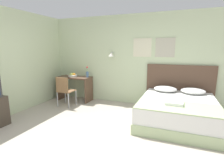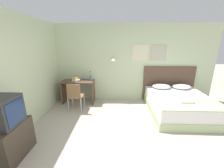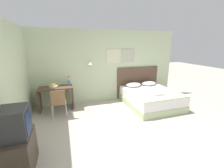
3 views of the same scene
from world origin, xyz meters
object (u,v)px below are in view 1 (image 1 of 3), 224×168
at_px(headboard, 179,87).
at_px(folded_towel_near_foot, 174,102).
at_px(pillow_right, 193,91).
at_px(bed, 177,111).
at_px(desk_chair, 64,89).
at_px(fruit_bowl, 73,75).
at_px(desk, 75,84).
at_px(pillow_left, 165,89).
at_px(flower_vase, 87,74).
at_px(throw_blanket, 178,107).

bearing_deg(headboard, folded_towel_near_foot, -92.93).
height_order(headboard, pillow_right, headboard).
height_order(bed, headboard, headboard).
height_order(folded_towel_near_foot, desk_chair, desk_chair).
relative_size(bed, fruit_bowl, 7.12).
relative_size(bed, desk_chair, 2.23).
bearing_deg(desk_chair, pillow_right, 11.26).
xyz_separation_m(bed, folded_towel_near_foot, (-0.07, -0.43, 0.33)).
distance_m(headboard, desk, 3.19).
height_order(folded_towel_near_foot, desk, desk).
distance_m(pillow_left, flower_vase, 2.41).
bearing_deg(folded_towel_near_foot, pillow_right, 70.03).
bearing_deg(headboard, throw_blanket, -90.00).
bearing_deg(headboard, pillow_right, -42.15).
height_order(headboard, fruit_bowl, headboard).
bearing_deg(bed, folded_towel_near_foot, -99.70).
bearing_deg(folded_towel_near_foot, flower_vase, 156.06).
relative_size(pillow_left, pillow_right, 1.00).
height_order(headboard, flower_vase, headboard).
bearing_deg(desk_chair, folded_towel_near_foot, -8.46).
bearing_deg(bed, pillow_right, 64.30).
xyz_separation_m(headboard, pillow_right, (0.34, -0.31, -0.01)).
distance_m(desk_chair, flower_vase, 0.90).
bearing_deg(flower_vase, pillow_right, -0.92).
distance_m(throw_blanket, desk, 3.41).
bearing_deg(folded_towel_near_foot, fruit_bowl, 160.63).
distance_m(bed, folded_towel_near_foot, 0.54).
xyz_separation_m(headboard, desk, (-3.17, -0.33, -0.09)).
bearing_deg(throw_blanket, fruit_bowl, 158.90).
relative_size(bed, pillow_right, 3.28).
height_order(throw_blanket, folded_towel_near_foot, folded_towel_near_foot).
height_order(throw_blanket, fruit_bowl, fruit_bowl).
relative_size(pillow_left, desk_chair, 0.68).
bearing_deg(folded_towel_near_foot, bed, 80.30).
bearing_deg(folded_towel_near_foot, pillow_left, 103.15).
height_order(pillow_left, throw_blanket, pillow_left).
distance_m(throw_blanket, desk_chair, 3.14).
distance_m(fruit_bowl, flower_vase, 0.51).
xyz_separation_m(bed, headboard, (0.00, 1.01, 0.35)).
height_order(fruit_bowl, flower_vase, flower_vase).
distance_m(desk, flower_vase, 0.58).
distance_m(pillow_right, fruit_bowl, 3.58).
relative_size(bed, pillow_left, 3.28).
bearing_deg(pillow_left, flower_vase, 178.82).
xyz_separation_m(pillow_left, pillow_right, (0.68, 0.00, 0.00)).
bearing_deg(flower_vase, throw_blanket, -25.74).
distance_m(bed, flower_vase, 2.90).
relative_size(pillow_right, folded_towel_near_foot, 1.70).
bearing_deg(fruit_bowl, throw_blanket, -21.10).
xyz_separation_m(pillow_right, folded_towel_near_foot, (-0.41, -1.13, -0.02)).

